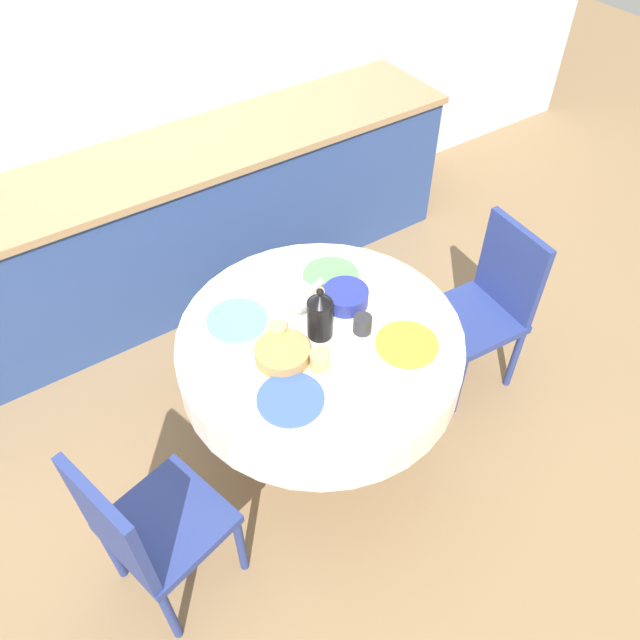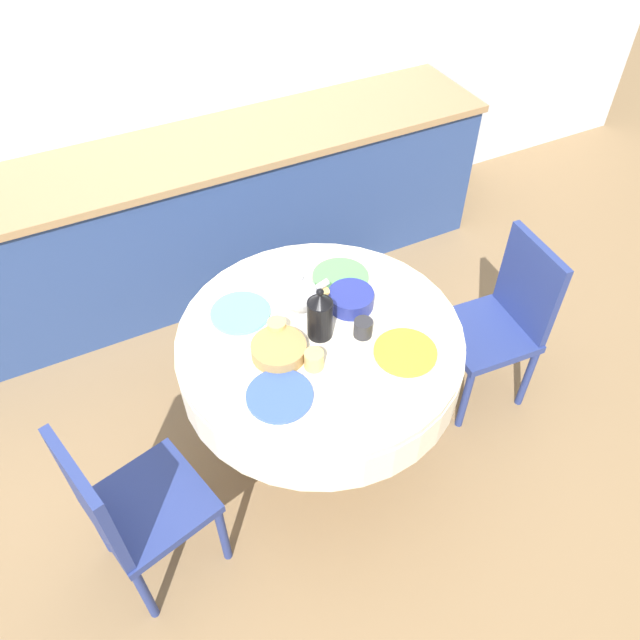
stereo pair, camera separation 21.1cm
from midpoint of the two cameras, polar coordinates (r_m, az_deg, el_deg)
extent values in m
plane|color=#8E704C|center=(3.09, 1.99, -10.98)|extent=(12.00, 12.00, 0.00)
cube|color=silver|center=(3.53, -11.87, 23.61)|extent=(7.00, 0.05, 2.60)
cube|color=#2D4784|center=(3.67, -8.17, 9.19)|extent=(3.20, 0.60, 0.84)
cube|color=#A37F56|center=(3.43, -8.94, 15.13)|extent=(3.24, 0.64, 0.04)
cylinder|color=brown|center=(3.07, 2.00, -10.78)|extent=(0.44, 0.44, 0.04)
cylinder|color=brown|center=(2.85, 2.14, -7.75)|extent=(0.11, 0.11, 0.50)
cylinder|color=silver|center=(2.58, 2.34, -3.21)|extent=(1.17, 1.17, 0.18)
cylinder|color=silver|center=(2.50, 2.41, -1.63)|extent=(1.16, 1.16, 0.03)
cube|color=navy|center=(3.09, 16.75, -1.23)|extent=(0.43, 0.43, 0.04)
cube|color=navy|center=(3.02, 20.52, 2.97)|extent=(0.07, 0.38, 0.46)
cylinder|color=navy|center=(3.08, 15.05, -7.16)|extent=(0.04, 0.04, 0.40)
cylinder|color=navy|center=(3.25, 11.71, -2.64)|extent=(0.04, 0.04, 0.40)
cylinder|color=navy|center=(3.26, 20.20, -5.06)|extent=(0.04, 0.04, 0.40)
cylinder|color=navy|center=(3.42, 16.76, -0.90)|extent=(0.04, 0.04, 0.40)
cube|color=navy|center=(2.50, -12.80, -16.21)|extent=(0.49, 0.49, 0.04)
cube|color=navy|center=(2.27, -17.83, -15.62)|extent=(0.13, 0.38, 0.46)
cylinder|color=navy|center=(2.80, -10.93, -13.88)|extent=(0.04, 0.04, 0.40)
cylinder|color=navy|center=(2.64, -6.48, -19.01)|extent=(0.04, 0.04, 0.40)
cylinder|color=navy|center=(2.76, -17.30, -17.71)|extent=(0.04, 0.04, 0.40)
cylinder|color=navy|center=(2.60, -13.28, -23.32)|extent=(0.04, 0.04, 0.40)
cylinder|color=#3856AD|center=(2.28, -1.05, -7.06)|extent=(0.25, 0.25, 0.01)
cylinder|color=#DBB766|center=(2.35, 2.02, -3.79)|extent=(0.08, 0.08, 0.08)
cylinder|color=yellow|center=(2.45, 10.26, -3.02)|extent=(0.25, 0.25, 0.01)
cylinder|color=#28282D|center=(2.47, 6.40, -0.85)|extent=(0.08, 0.08, 0.08)
cylinder|color=#60BCB7|center=(2.57, -4.97, 0.55)|extent=(0.25, 0.25, 0.01)
cylinder|color=#DBB766|center=(2.46, -1.51, -0.90)|extent=(0.08, 0.08, 0.08)
cylinder|color=#5BA85B|center=(2.73, 4.10, 3.87)|extent=(0.25, 0.25, 0.01)
cylinder|color=#DBB766|center=(2.58, 2.40, 1.94)|extent=(0.08, 0.08, 0.08)
cylinder|color=black|center=(2.43, 2.53, 0.07)|extent=(0.10, 0.10, 0.17)
cone|color=black|center=(2.36, 2.61, 1.89)|extent=(0.09, 0.09, 0.04)
sphere|color=black|center=(2.33, 2.64, 2.51)|extent=(0.03, 0.03, 0.03)
cylinder|color=white|center=(2.58, 0.51, 0.90)|extent=(0.08, 0.08, 0.01)
sphere|color=white|center=(2.52, 0.53, 2.23)|extent=(0.15, 0.15, 0.15)
cylinder|color=white|center=(2.55, 2.33, 2.98)|extent=(0.09, 0.03, 0.05)
sphere|color=white|center=(2.46, 0.54, 3.81)|extent=(0.03, 0.03, 0.03)
cylinder|color=#AD844C|center=(2.40, -1.27, -2.84)|extent=(0.22, 0.22, 0.06)
cylinder|color=navy|center=(2.59, 5.17, 1.80)|extent=(0.19, 0.19, 0.07)
camera|label=1|loc=(0.11, -87.51, 2.54)|focal=35.00mm
camera|label=2|loc=(0.11, 92.49, -2.54)|focal=35.00mm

